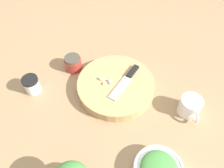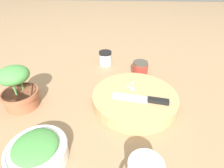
# 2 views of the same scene
# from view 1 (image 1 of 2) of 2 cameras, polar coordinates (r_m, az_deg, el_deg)

# --- Properties ---
(ground_plane) EXTENTS (5.00, 5.00, 0.00)m
(ground_plane) POSITION_cam_1_polar(r_m,az_deg,el_deg) (0.86, -2.00, -5.05)
(ground_plane) COLOR #997A56
(cutting_board) EXTENTS (0.31, 0.31, 0.04)m
(cutting_board) POSITION_cam_1_polar(r_m,az_deg,el_deg) (0.89, 1.01, -0.48)
(cutting_board) COLOR tan
(cutting_board) RESTS_ON ground_plane
(chef_knife) EXTENTS (0.06, 0.20, 0.01)m
(chef_knife) POSITION_cam_1_polar(r_m,az_deg,el_deg) (0.88, 3.79, 1.13)
(chef_knife) COLOR black
(chef_knife) RESTS_ON cutting_board
(garlic_cloves) EXTENTS (0.06, 0.04, 0.01)m
(garlic_cloves) POSITION_cam_1_polar(r_m,az_deg,el_deg) (0.87, -1.63, 0.83)
(garlic_cloves) COLOR #F4ECC8
(garlic_cloves) RESTS_ON cutting_board
(spice_jar) EXTENTS (0.06, 0.06, 0.07)m
(spice_jar) POSITION_cam_1_polar(r_m,az_deg,el_deg) (0.93, -20.22, -0.18)
(spice_jar) COLOR silver
(spice_jar) RESTS_ON ground_plane
(coffee_mug) EXTENTS (0.08, 0.10, 0.07)m
(coffee_mug) POSITION_cam_1_polar(r_m,az_deg,el_deg) (0.86, 19.71, -5.52)
(coffee_mug) COLOR white
(coffee_mug) RESTS_ON ground_plane
(honey_jar) EXTENTS (0.07, 0.07, 0.07)m
(honey_jar) POSITION_cam_1_polar(r_m,az_deg,el_deg) (0.97, -10.14, 5.38)
(honey_jar) COLOR #9E3328
(honey_jar) RESTS_ON ground_plane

